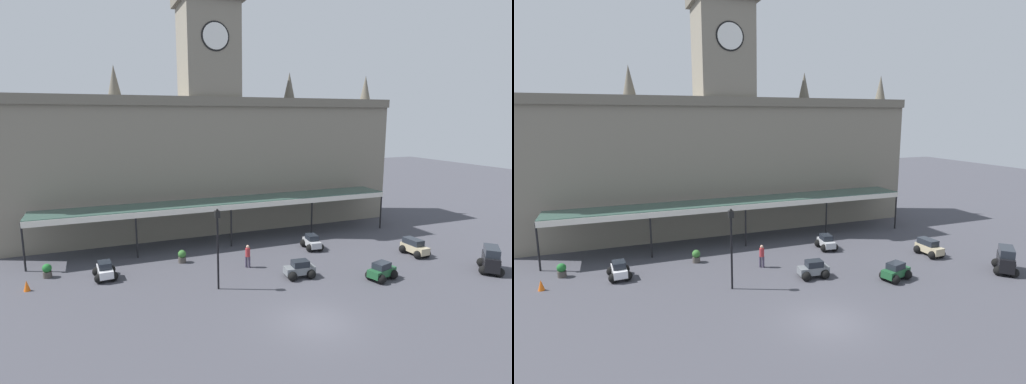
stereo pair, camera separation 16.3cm
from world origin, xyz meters
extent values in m
plane|color=#42424A|center=(0.00, 0.00, 0.00)|extent=(140.00, 140.00, 0.00)
cube|color=gray|center=(0.00, 20.03, 6.21)|extent=(36.62, 5.01, 12.42)
cube|color=#6C6558|center=(0.00, 17.37, 12.02)|extent=(36.62, 0.30, 0.80)
cube|color=gray|center=(0.00, 20.03, 16.45)|extent=(4.80, 4.80, 8.07)
cylinder|color=white|center=(0.00, 17.57, 17.42)|extent=(2.20, 0.12, 2.20)
cylinder|color=black|center=(0.00, 17.61, 17.42)|extent=(2.46, 0.06, 2.46)
cone|color=#5F594E|center=(-8.24, 20.03, 13.72)|extent=(1.10, 1.10, 2.60)
cone|color=#5F594E|center=(8.24, 20.03, 13.72)|extent=(1.10, 1.10, 2.60)
cone|color=#5F594E|center=(17.31, 20.03, 13.72)|extent=(1.10, 1.10, 2.60)
cube|color=#38564C|center=(0.00, 15.32, 3.59)|extent=(30.48, 3.20, 0.16)
cube|color=silver|center=(0.00, 13.72, 3.39)|extent=(30.48, 0.12, 0.44)
cylinder|color=black|center=(-15.24, 13.87, 1.75)|extent=(0.14, 0.14, 3.51)
cylinder|color=black|center=(-7.62, 13.87, 1.75)|extent=(0.14, 0.14, 3.51)
cylinder|color=black|center=(0.00, 13.87, 1.75)|extent=(0.14, 0.14, 3.51)
cylinder|color=black|center=(7.62, 13.87, 1.75)|extent=(0.14, 0.14, 3.51)
cylinder|color=black|center=(15.24, 13.87, 1.75)|extent=(0.14, 0.14, 3.51)
cube|color=slate|center=(2.14, 5.77, 0.52)|extent=(2.12, 1.06, 0.50)
cube|color=#1E232B|center=(2.19, 5.77, 0.98)|extent=(1.17, 0.89, 0.42)
sphere|color=black|center=(1.43, 5.39, 0.32)|extent=(0.64, 0.64, 0.64)
sphere|color=black|center=(1.51, 6.27, 0.32)|extent=(0.64, 0.64, 0.64)
sphere|color=black|center=(2.77, 5.28, 0.32)|extent=(0.64, 0.64, 0.64)
sphere|color=black|center=(2.85, 6.15, 0.32)|extent=(0.64, 0.64, 0.64)
cube|color=silver|center=(-10.07, 10.43, 0.52)|extent=(1.05, 2.12, 0.50)
cube|color=#1E232B|center=(-10.07, 10.38, 0.98)|extent=(0.89, 1.16, 0.42)
sphere|color=black|center=(-10.57, 11.07, 0.32)|extent=(0.64, 0.64, 0.64)
sphere|color=black|center=(-9.69, 11.14, 0.32)|extent=(0.64, 0.64, 0.64)
sphere|color=black|center=(-10.45, 9.72, 0.32)|extent=(0.64, 0.64, 0.64)
sphere|color=black|center=(-9.58, 9.80, 0.32)|extent=(0.64, 0.64, 0.64)
cube|color=#B2B5BA|center=(5.93, 10.77, 0.52)|extent=(1.12, 2.14, 0.50)
cube|color=#1E232B|center=(5.93, 10.82, 0.98)|extent=(0.93, 1.19, 0.42)
sphere|color=black|center=(6.28, 10.05, 0.32)|extent=(0.64, 0.64, 0.64)
sphere|color=black|center=(5.41, 10.16, 0.32)|extent=(0.64, 0.64, 0.64)
sphere|color=black|center=(6.44, 11.39, 0.32)|extent=(0.64, 0.64, 0.64)
sphere|color=black|center=(5.57, 11.50, 0.32)|extent=(0.64, 0.64, 0.64)
cube|color=black|center=(15.07, 1.73, 0.74)|extent=(2.38, 2.35, 0.95)
cube|color=#1E232B|center=(15.11, 1.77, 1.50)|extent=(1.99, 1.97, 0.55)
sphere|color=black|center=(14.80, 0.80, 0.32)|extent=(0.64, 0.64, 0.64)
sphere|color=black|center=(14.13, 1.48, 0.32)|extent=(0.64, 0.64, 0.64)
sphere|color=black|center=(16.01, 1.98, 0.32)|extent=(0.64, 0.64, 0.64)
sphere|color=black|center=(15.35, 2.66, 0.32)|extent=(0.64, 0.64, 0.64)
cube|color=#1E512D|center=(7.09, 3.43, 0.52)|extent=(2.21, 1.41, 0.50)
cube|color=#1E232B|center=(7.04, 3.42, 0.98)|extent=(1.28, 1.07, 0.42)
sphere|color=black|center=(7.62, 4.04, 0.32)|extent=(0.64, 0.64, 0.64)
sphere|color=black|center=(7.86, 3.19, 0.32)|extent=(0.64, 0.64, 0.64)
sphere|color=black|center=(6.32, 3.67, 0.32)|extent=(0.64, 0.64, 0.64)
sphere|color=black|center=(6.56, 2.82, 0.32)|extent=(0.64, 0.64, 0.64)
cube|color=tan|center=(12.67, 6.44, 0.54)|extent=(0.99, 2.28, 0.55)
cube|color=#1E232B|center=(12.66, 6.64, 1.05)|extent=(0.89, 1.58, 0.45)
sphere|color=black|center=(13.15, 5.68, 0.32)|extent=(0.64, 0.64, 0.64)
sphere|color=black|center=(12.25, 5.65, 0.32)|extent=(0.64, 0.64, 0.64)
sphere|color=black|center=(13.09, 7.23, 0.32)|extent=(0.64, 0.64, 0.64)
sphere|color=black|center=(12.19, 7.20, 0.32)|extent=(0.64, 0.64, 0.64)
cylinder|color=#3F384C|center=(-0.53, 8.87, 0.41)|extent=(0.17, 0.17, 0.82)
cylinder|color=#3F384C|center=(-0.36, 8.73, 0.41)|extent=(0.17, 0.17, 0.82)
cylinder|color=#A52D33|center=(-0.45, 8.80, 1.13)|extent=(0.34, 0.34, 0.62)
sphere|color=tan|center=(-0.45, 8.80, 1.55)|extent=(0.23, 0.23, 0.23)
cylinder|color=black|center=(-3.49, 5.97, 2.31)|extent=(0.13, 0.13, 4.63)
cube|color=black|center=(-3.49, 5.97, 4.85)|extent=(0.30, 0.30, 0.44)
sphere|color=black|center=(-3.49, 5.97, 5.13)|extent=(0.14, 0.14, 0.14)
cone|color=orange|center=(-14.69, 10.12, 0.34)|extent=(0.40, 0.40, 0.68)
cylinder|color=#47423D|center=(-13.70, 12.05, 0.21)|extent=(0.56, 0.56, 0.42)
sphere|color=#1F6A2B|center=(-13.70, 12.05, 0.66)|extent=(0.60, 0.60, 0.60)
cylinder|color=#47423D|center=(-4.64, 11.54, 0.21)|extent=(0.56, 0.56, 0.42)
sphere|color=#356C2D|center=(-4.64, 11.54, 0.66)|extent=(0.60, 0.60, 0.60)
camera|label=1|loc=(-10.28, -17.41, 10.72)|focal=28.66mm
camera|label=2|loc=(-10.13, -17.47, 10.72)|focal=28.66mm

